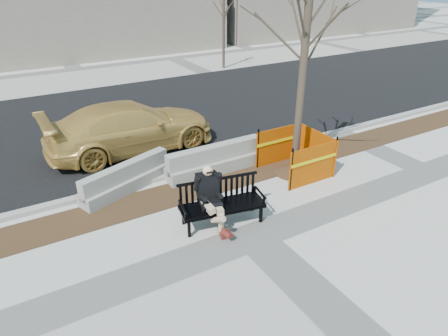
{
  "coord_description": "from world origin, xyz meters",
  "views": [
    {
      "loc": [
        -4.23,
        -5.96,
        5.45
      ],
      "look_at": [
        0.06,
        1.41,
        1.09
      ],
      "focal_mm": 31.96,
      "sensor_mm": 36.0,
      "label": 1
    }
  ],
  "objects_px": {
    "tree_fence": "(294,172)",
    "jersey_barrier_left": "(128,189)",
    "jersey_barrier_right": "(215,172)",
    "sedan": "(134,149)",
    "bench": "(222,223)",
    "seated_man": "(210,224)"
  },
  "relations": [
    {
      "from": "bench",
      "to": "tree_fence",
      "type": "bearing_deg",
      "value": 31.35
    },
    {
      "from": "jersey_barrier_left",
      "to": "jersey_barrier_right",
      "type": "relative_size",
      "value": 0.91
    },
    {
      "from": "sedan",
      "to": "jersey_barrier_left",
      "type": "distance_m",
      "value": 2.68
    },
    {
      "from": "jersey_barrier_right",
      "to": "sedan",
      "type": "bearing_deg",
      "value": 118.5
    },
    {
      "from": "tree_fence",
      "to": "jersey_barrier_right",
      "type": "distance_m",
      "value": 2.32
    },
    {
      "from": "seated_man",
      "to": "jersey_barrier_left",
      "type": "relative_size",
      "value": 0.54
    },
    {
      "from": "seated_man",
      "to": "tree_fence",
      "type": "xyz_separation_m",
      "value": [
        3.39,
        1.08,
        0.0
      ]
    },
    {
      "from": "jersey_barrier_left",
      "to": "jersey_barrier_right",
      "type": "bearing_deg",
      "value": -26.88
    },
    {
      "from": "tree_fence",
      "to": "jersey_barrier_left",
      "type": "xyz_separation_m",
      "value": [
        -4.55,
        1.47,
        0.0
      ]
    },
    {
      "from": "jersey_barrier_left",
      "to": "bench",
      "type": "bearing_deg",
      "value": -82.05
    },
    {
      "from": "bench",
      "to": "tree_fence",
      "type": "relative_size",
      "value": 0.32
    },
    {
      "from": "tree_fence",
      "to": "jersey_barrier_left",
      "type": "distance_m",
      "value": 4.78
    },
    {
      "from": "seated_man",
      "to": "tree_fence",
      "type": "bearing_deg",
      "value": 28.24
    },
    {
      "from": "tree_fence",
      "to": "jersey_barrier_right",
      "type": "relative_size",
      "value": 2.08
    },
    {
      "from": "bench",
      "to": "jersey_barrier_right",
      "type": "height_order",
      "value": "bench"
    },
    {
      "from": "bench",
      "to": "jersey_barrier_right",
      "type": "relative_size",
      "value": 0.67
    },
    {
      "from": "sedan",
      "to": "jersey_barrier_right",
      "type": "xyz_separation_m",
      "value": [
        1.55,
        -2.78,
        0.0
      ]
    },
    {
      "from": "seated_man",
      "to": "jersey_barrier_left",
      "type": "bearing_deg",
      "value": 125.2
    },
    {
      "from": "tree_fence",
      "to": "jersey_barrier_left",
      "type": "relative_size",
      "value": 2.29
    },
    {
      "from": "jersey_barrier_left",
      "to": "jersey_barrier_right",
      "type": "distance_m",
      "value": 2.58
    },
    {
      "from": "sedan",
      "to": "jersey_barrier_left",
      "type": "relative_size",
      "value": 1.99
    },
    {
      "from": "tree_fence",
      "to": "seated_man",
      "type": "bearing_deg",
      "value": -162.38
    }
  ]
}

